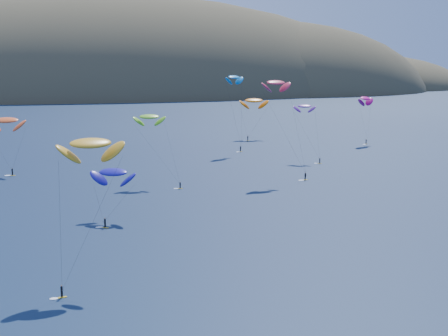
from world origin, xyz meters
name	(u,v)px	position (x,y,z in m)	size (l,w,h in m)	color
island	(132,103)	(39.40, 562.36, -10.74)	(730.00, 300.00, 210.00)	#3D3526
kitesurfer_1	(6,120)	(-53.96, 139.35, 15.08)	(11.43, 9.65, 18.06)	gold
kitesurfer_2	(91,143)	(-37.09, 45.13, 20.09)	(10.98, 11.85, 22.78)	gold
kitesurfer_3	(149,117)	(-17.13, 113.56, 17.40)	(10.66, 12.91, 19.66)	gold
kitesurfer_4	(234,77)	(20.75, 161.70, 25.92)	(9.28, 8.10, 28.38)	gold
kitesurfer_6	(305,106)	(37.09, 137.74, 17.25)	(7.55, 12.56, 19.24)	gold
kitesurfer_8	(365,98)	(75.52, 168.07, 17.27)	(10.38, 9.13, 19.97)	gold
kitesurfer_9	(276,83)	(17.10, 111.26, 25.92)	(11.86, 9.56, 28.39)	gold
kitesurfer_10	(113,172)	(-30.51, 78.65, 9.54)	(10.33, 12.53, 12.19)	gold
kitesurfer_11	(254,100)	(39.53, 195.18, 15.41)	(12.44, 12.90, 18.63)	gold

